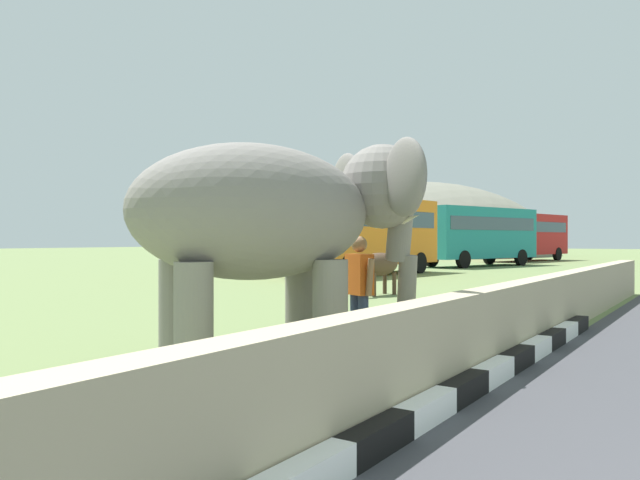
{
  "coord_description": "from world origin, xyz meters",
  "views": [
    {
      "loc": [
        -3.83,
        1.95,
        1.61
      ],
      "look_at": [
        2.49,
        6.24,
        1.6
      ],
      "focal_mm": 33.85,
      "sensor_mm": 36.0,
      "label": 1
    }
  ],
  "objects": [
    {
      "name": "bus_teal",
      "position": [
        31.55,
        14.5,
        2.08
      ],
      "size": [
        9.17,
        4.97,
        3.5
      ],
      "color": "teal",
      "rests_on": "ground_plane"
    },
    {
      "name": "person_handler",
      "position": [
        3.59,
        6.31,
        0.93
      ],
      "size": [
        0.39,
        0.64,
        1.66
      ],
      "color": "navy",
      "rests_on": "ground_plane"
    },
    {
      "name": "cow_near",
      "position": [
        11.46,
        10.3,
        0.87
      ],
      "size": [
        1.93,
        0.89,
        1.23
      ],
      "color": "#473323",
      "rests_on": "ground_plane"
    },
    {
      "name": "bus_red",
      "position": [
        42.09,
        14.57,
        2.08
      ],
      "size": [
        9.39,
        4.31,
        3.5
      ],
      "color": "#B21E1E",
      "rests_on": "ground_plane"
    },
    {
      "name": "elephant",
      "position": [
        2.2,
        6.66,
        1.9
      ],
      "size": [
        3.95,
        3.47,
        2.92
      ],
      "color": "gray",
      "rests_on": "ground_plane"
    },
    {
      "name": "striped_curb",
      "position": [
        -0.35,
        4.12,
        0.12
      ],
      "size": [
        16.2,
        0.2,
        0.24
      ],
      "color": "white",
      "rests_on": "ground_plane"
    },
    {
      "name": "barrier_parapet",
      "position": [
        2.0,
        4.42,
        0.5
      ],
      "size": [
        28.0,
        0.36,
        1.0
      ],
      "primitive_type": "cube",
      "color": "tan",
      "rests_on": "ground_plane"
    },
    {
      "name": "bus_orange",
      "position": [
        19.91,
        15.63,
        2.08
      ],
      "size": [
        9.0,
        3.45,
        3.5
      ],
      "color": "orange",
      "rests_on": "ground_plane"
    },
    {
      "name": "hill_east",
      "position": [
        55.0,
        29.15,
        0.0
      ],
      "size": [
        33.94,
        27.15,
        15.27
      ],
      "color": "slate",
      "rests_on": "ground_plane"
    }
  ]
}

